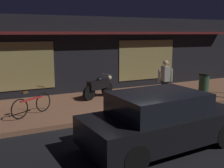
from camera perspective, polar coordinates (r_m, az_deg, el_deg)
ground_plane at (r=8.39m, az=7.50°, el=-9.15°), size 60.00×60.00×0.00m
sidewalk_slab at (r=10.88m, az=-1.21°, el=-3.98°), size 18.00×4.00×0.15m
storefront_building at (r=13.71m, az=-7.21°, el=6.34°), size 18.00×3.30×3.60m
motorcycle at (r=11.28m, az=-2.82°, el=-0.47°), size 1.61×0.86×0.97m
bicycle_parked at (r=9.31m, az=-16.69°, el=-4.23°), size 1.44×0.90×0.91m
person_bystander at (r=10.70m, az=11.24°, el=0.79°), size 0.61×0.42×1.67m
trash_bin at (r=12.70m, az=18.98°, el=0.10°), size 0.48×0.48×0.93m
parked_car_near at (r=6.87m, az=10.36°, el=-7.58°), size 4.20×2.00×1.42m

